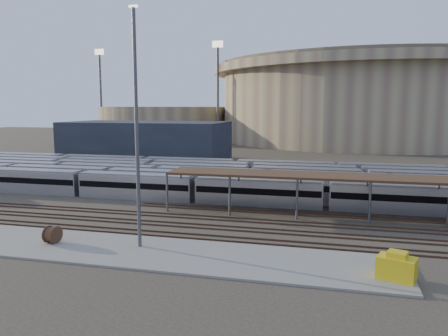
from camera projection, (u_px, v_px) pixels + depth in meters
The scene contains 14 objects.
ground at pixel (223, 217), 55.22m from camera, with size 420.00×420.00×0.00m, color #383026.
apron at pixel (134, 251), 42.01m from camera, with size 50.00×9.00×0.20m, color gray.
subway_trains at pixel (237, 179), 73.28m from camera, with size 121.15×23.90×3.60m.
inspection_shed at pixel (406, 180), 53.05m from camera, with size 60.30×6.00×5.30m.
empty_tracks at pixel (212, 227), 50.40m from camera, with size 170.00×9.62×0.18m.
stadium at pixel (364, 101), 181.35m from camera, with size 124.00×124.00×32.50m.
secondary_arena at pixel (164, 123), 193.61m from camera, with size 56.00×56.00×14.00m, color #988D67.
service_building at pixel (146, 141), 115.81m from camera, with size 42.00×20.00×10.00m, color #1E232D.
floodlight_0 at pixel (218, 89), 165.26m from camera, with size 4.00×1.00×38.40m.
floodlight_1 at pixel (101, 91), 188.17m from camera, with size 4.00×1.00×38.40m.
floodlight_3 at pixel (285, 93), 208.44m from camera, with size 4.00×1.00×38.40m.
cable_reel_east at pixel (52, 234), 44.05m from camera, with size 1.73×1.73×0.96m, color brown.
yard_light_pole at pixel (137, 129), 41.50m from camera, with size 0.82×0.36×22.88m.
yellow_equipment at pixel (397, 268), 34.73m from camera, with size 2.90×1.81×1.81m, color gold.
Camera 1 is at (13.29, -52.16, 13.81)m, focal length 35.00 mm.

